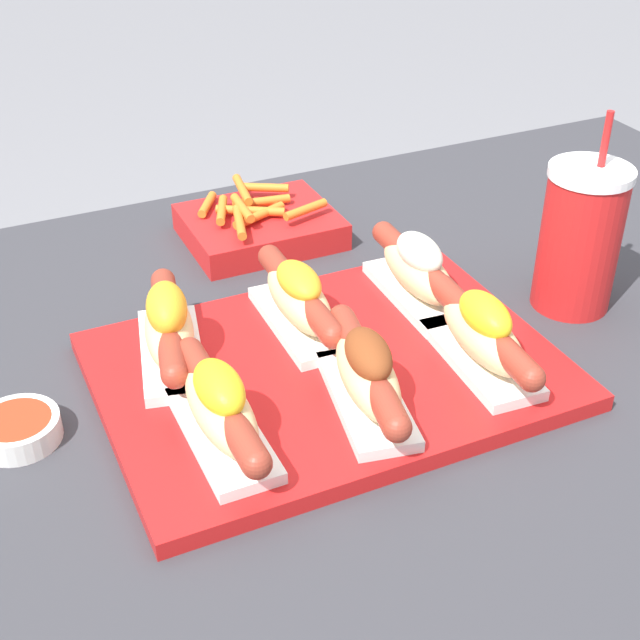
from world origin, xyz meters
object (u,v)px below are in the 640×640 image
(hot_dog_3, at_px, (169,328))
(drink_cup, at_px, (581,239))
(fries_basket, at_px, (259,225))
(hot_dog_0, at_px, (221,408))
(hot_dog_1, at_px, (368,374))
(hot_dog_2, at_px, (483,334))
(sauce_bowl, at_px, (18,428))
(serving_tray, at_px, (328,371))
(hot_dog_4, at_px, (299,299))
(hot_dog_5, at_px, (418,271))

(hot_dog_3, height_order, drink_cup, drink_cup)
(fries_basket, bearing_deg, hot_dog_0, -116.01)
(hot_dog_1, relative_size, hot_dog_2, 0.99)
(sauce_bowl, bearing_deg, hot_dog_2, -12.55)
(hot_dog_0, bearing_deg, serving_tray, 25.64)
(hot_dog_1, height_order, drink_cup, drink_cup)
(hot_dog_4, xyz_separation_m, fries_basket, (0.05, 0.23, -0.03))
(drink_cup, relative_size, fries_basket, 1.21)
(hot_dog_1, bearing_deg, drink_cup, 15.67)
(serving_tray, xyz_separation_m, hot_dog_1, (0.00, -0.07, 0.04))
(hot_dog_0, relative_size, hot_dog_4, 1.00)
(serving_tray, distance_m, hot_dog_3, 0.16)
(hot_dog_5, relative_size, drink_cup, 0.88)
(hot_dog_0, relative_size, hot_dog_5, 1.00)
(fries_basket, bearing_deg, serving_tray, -98.79)
(hot_dog_1, xyz_separation_m, hot_dog_5, (0.14, 0.15, 0.00))
(hot_dog_0, height_order, hot_dog_1, same)
(hot_dog_5, distance_m, fries_basket, 0.26)
(hot_dog_4, xyz_separation_m, drink_cup, (0.31, -0.06, 0.03))
(hot_dog_2, relative_size, hot_dog_4, 1.00)
(serving_tray, relative_size, hot_dog_2, 2.27)
(hot_dog_2, distance_m, drink_cup, 0.19)
(serving_tray, bearing_deg, hot_dog_2, -24.67)
(sauce_bowl, distance_m, drink_cup, 0.61)
(hot_dog_2, bearing_deg, serving_tray, 155.33)
(hot_dog_3, bearing_deg, hot_dog_5, -0.48)
(hot_dog_5, bearing_deg, hot_dog_2, -92.34)
(sauce_bowl, xyz_separation_m, fries_basket, (0.35, 0.28, 0.01))
(hot_dog_2, xyz_separation_m, hot_dog_3, (-0.28, 0.14, 0.00))
(hot_dog_2, bearing_deg, hot_dog_0, -179.70)
(hot_dog_0, height_order, hot_dog_3, hot_dog_3)
(hot_dog_1, xyz_separation_m, sauce_bowl, (-0.30, 0.11, -0.04))
(serving_tray, height_order, hot_dog_5, hot_dog_5)
(hot_dog_3, relative_size, drink_cup, 0.86)
(hot_dog_0, height_order, hot_dog_5, same)
(hot_dog_0, distance_m, sauce_bowl, 0.20)
(serving_tray, xyz_separation_m, hot_dog_5, (0.14, 0.07, 0.04))
(hot_dog_1, bearing_deg, sauce_bowl, 160.38)
(hot_dog_3, distance_m, sauce_bowl, 0.17)
(hot_dog_0, bearing_deg, hot_dog_5, 26.24)
(hot_dog_3, xyz_separation_m, hot_dog_4, (0.14, -0.00, -0.00))
(fries_basket, bearing_deg, hot_dog_1, -96.44)
(hot_dog_1, xyz_separation_m, hot_dog_3, (-0.14, 0.15, 0.00))
(serving_tray, height_order, sauce_bowl, sauce_bowl)
(hot_dog_0, distance_m, drink_cup, 0.45)
(hot_dog_0, xyz_separation_m, fries_basket, (0.18, 0.37, -0.03))
(drink_cup, bearing_deg, fries_basket, 131.55)
(hot_dog_1, bearing_deg, hot_dog_5, 46.59)
(drink_cup, bearing_deg, serving_tray, -177.81)
(serving_tray, height_order, hot_dog_1, hot_dog_1)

